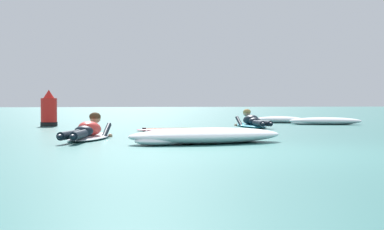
{
  "coord_description": "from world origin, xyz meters",
  "views": [
    {
      "loc": [
        -2.75,
        -7.22,
        0.69
      ],
      "look_at": [
        -0.06,
        6.09,
        0.38
      ],
      "focal_mm": 53.46,
      "sensor_mm": 36.0,
      "label": 1
    }
  ],
  "objects": [
    {
      "name": "drifting_surfboard",
      "position": [
        -0.49,
        6.07,
        0.03
      ],
      "size": [
        1.84,
        0.61,
        0.16
      ],
      "color": "#E54C66",
      "rests_on": "ground"
    },
    {
      "name": "channel_marker_buoy",
      "position": [
        -3.53,
        9.37,
        0.41
      ],
      "size": [
        0.47,
        0.47,
        1.03
      ],
      "color": "red",
      "rests_on": "ground"
    },
    {
      "name": "whitewater_far_band",
      "position": [
        -0.64,
        2.03,
        0.12
      ],
      "size": [
        2.81,
        1.49,
        0.26
      ],
      "color": "white",
      "rests_on": "ground"
    },
    {
      "name": "whitewater_mid_right",
      "position": [
        3.75,
        10.53,
        0.1
      ],
      "size": [
        1.77,
        1.28,
        0.22
      ],
      "color": "white",
      "rests_on": "ground"
    },
    {
      "name": "whitewater_back",
      "position": [
        4.65,
        8.94,
        0.1
      ],
      "size": [
        2.29,
        1.37,
        0.22
      ],
      "color": "white",
      "rests_on": "ground"
    },
    {
      "name": "surfer_near",
      "position": [
        -2.56,
        3.31,
        0.14
      ],
      "size": [
        1.1,
        2.49,
        0.54
      ],
      "color": "silver",
      "rests_on": "ground"
    },
    {
      "name": "surfer_far",
      "position": [
        1.95,
        7.73,
        0.14
      ],
      "size": [
        0.56,
        2.51,
        0.54
      ],
      "color": "#2DB2D1",
      "rests_on": "ground"
    },
    {
      "name": "ground_plane",
      "position": [
        0.0,
        10.0,
        0.0
      ],
      "size": [
        120.0,
        120.0,
        0.0
      ],
      "primitive_type": "plane",
      "color": "#387A75"
    }
  ]
}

